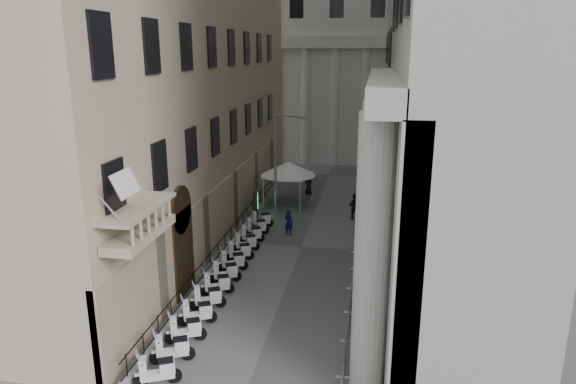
% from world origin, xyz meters
% --- Properties ---
extents(far_building, '(22.00, 10.00, 30.00)m').
position_xyz_m(far_building, '(0.00, 48.00, 15.00)').
color(far_building, beige).
rests_on(far_building, ground).
extents(iron_fence, '(0.30, 28.00, 1.40)m').
position_xyz_m(iron_fence, '(-4.30, 18.00, 0.00)').
color(iron_fence, black).
rests_on(iron_fence, ground).
extents(blue_awning, '(1.60, 3.00, 3.00)m').
position_xyz_m(blue_awning, '(4.15, 26.00, 0.00)').
color(blue_awning, navy).
rests_on(blue_awning, ground).
extents(flag, '(1.00, 1.40, 8.20)m').
position_xyz_m(flag, '(-4.00, 5.00, 0.00)').
color(flag, '#9E0C11').
rests_on(flag, ground).
extents(scooter_1, '(1.51, 1.09, 1.50)m').
position_xyz_m(scooter_1, '(-3.24, 6.22, 0.00)').
color(scooter_1, white).
rests_on(scooter_1, ground).
extents(scooter_2, '(1.51, 1.09, 1.50)m').
position_xyz_m(scooter_2, '(-3.24, 7.68, 0.00)').
color(scooter_2, white).
rests_on(scooter_2, ground).
extents(scooter_3, '(1.51, 1.09, 1.50)m').
position_xyz_m(scooter_3, '(-3.24, 9.14, 0.00)').
color(scooter_3, white).
rests_on(scooter_3, ground).
extents(scooter_4, '(1.51, 1.09, 1.50)m').
position_xyz_m(scooter_4, '(-3.24, 10.60, 0.00)').
color(scooter_4, white).
rests_on(scooter_4, ground).
extents(scooter_5, '(1.51, 1.09, 1.50)m').
position_xyz_m(scooter_5, '(-3.24, 12.06, 0.00)').
color(scooter_5, white).
rests_on(scooter_5, ground).
extents(scooter_6, '(1.51, 1.09, 1.50)m').
position_xyz_m(scooter_6, '(-3.24, 13.52, 0.00)').
color(scooter_6, white).
rests_on(scooter_6, ground).
extents(scooter_7, '(1.51, 1.09, 1.50)m').
position_xyz_m(scooter_7, '(-3.24, 14.98, 0.00)').
color(scooter_7, white).
rests_on(scooter_7, ground).
extents(scooter_8, '(1.51, 1.09, 1.50)m').
position_xyz_m(scooter_8, '(-3.24, 16.44, 0.00)').
color(scooter_8, white).
rests_on(scooter_8, ground).
extents(scooter_9, '(1.51, 1.09, 1.50)m').
position_xyz_m(scooter_9, '(-3.24, 17.90, 0.00)').
color(scooter_9, white).
rests_on(scooter_9, ground).
extents(scooter_10, '(1.51, 1.09, 1.50)m').
position_xyz_m(scooter_10, '(-3.24, 19.36, 0.00)').
color(scooter_10, white).
rests_on(scooter_10, ground).
extents(scooter_11, '(1.51, 1.09, 1.50)m').
position_xyz_m(scooter_11, '(-3.24, 20.83, 0.00)').
color(scooter_11, white).
rests_on(scooter_11, ground).
extents(scooter_12, '(1.51, 1.09, 1.50)m').
position_xyz_m(scooter_12, '(-3.24, 22.29, 0.00)').
color(scooter_12, white).
rests_on(scooter_12, ground).
extents(barrier_1, '(0.60, 2.40, 1.10)m').
position_xyz_m(barrier_1, '(3.43, 7.55, 0.00)').
color(barrier_1, '#9D9FA4').
rests_on(barrier_1, ground).
extents(barrier_2, '(0.60, 2.40, 1.10)m').
position_xyz_m(barrier_2, '(3.43, 10.05, 0.00)').
color(barrier_2, '#9D9FA4').
rests_on(barrier_2, ground).
extents(barrier_3, '(0.60, 2.40, 1.10)m').
position_xyz_m(barrier_3, '(3.43, 12.55, 0.00)').
color(barrier_3, '#9D9FA4').
rests_on(barrier_3, ground).
extents(barrier_4, '(0.60, 2.40, 1.10)m').
position_xyz_m(barrier_4, '(3.43, 15.05, 0.00)').
color(barrier_4, '#9D9FA4').
rests_on(barrier_4, ground).
extents(barrier_5, '(0.60, 2.40, 1.10)m').
position_xyz_m(barrier_5, '(3.43, 17.55, 0.00)').
color(barrier_5, '#9D9FA4').
rests_on(barrier_5, ground).
extents(barrier_6, '(0.60, 2.40, 1.10)m').
position_xyz_m(barrier_6, '(3.43, 20.05, 0.00)').
color(barrier_6, '#9D9FA4').
rests_on(barrier_6, ground).
extents(security_tent, '(4.29, 4.29, 3.48)m').
position_xyz_m(security_tent, '(-2.56, 28.29, 2.91)').
color(security_tent, white).
rests_on(security_tent, ground).
extents(street_lamp, '(2.37, 1.02, 7.61)m').
position_xyz_m(street_lamp, '(-2.30, 23.94, 4.50)').
color(street_lamp, gray).
rests_on(street_lamp, ground).
extents(info_kiosk, '(0.52, 0.99, 2.02)m').
position_xyz_m(info_kiosk, '(-4.19, 24.66, 1.02)').
color(info_kiosk, black).
rests_on(info_kiosk, ground).
extents(pedestrian_a, '(0.74, 0.62, 1.73)m').
position_xyz_m(pedestrian_a, '(-1.14, 21.17, 0.86)').
color(pedestrian_a, '#0E0E38').
rests_on(pedestrian_a, ground).
extents(pedestrian_b, '(1.08, 0.93, 1.92)m').
position_xyz_m(pedestrian_b, '(3.00, 25.24, 0.96)').
color(pedestrian_b, black).
rests_on(pedestrian_b, ground).
extents(pedestrian_c, '(0.89, 0.62, 1.72)m').
position_xyz_m(pedestrian_c, '(-1.08, 31.30, 0.86)').
color(pedestrian_c, black).
rests_on(pedestrian_c, ground).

